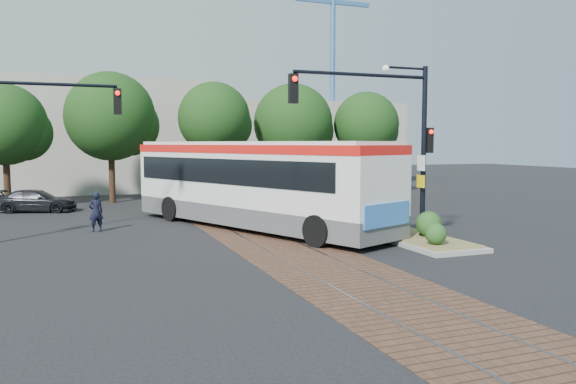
% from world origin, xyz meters
% --- Properties ---
extents(ground, '(120.00, 120.00, 0.00)m').
position_xyz_m(ground, '(0.00, 0.00, 0.00)').
color(ground, black).
rests_on(ground, ground).
extents(trackbed, '(3.60, 40.00, 0.02)m').
position_xyz_m(trackbed, '(0.00, 4.00, 0.01)').
color(trackbed, brown).
rests_on(trackbed, ground).
extents(tree_row, '(26.40, 5.60, 7.67)m').
position_xyz_m(tree_row, '(1.21, 16.42, 4.85)').
color(tree_row, '#382314').
rests_on(tree_row, ground).
extents(warehouses, '(40.00, 13.00, 8.00)m').
position_xyz_m(warehouses, '(-0.53, 28.75, 3.81)').
color(warehouses, '#ADA899').
rests_on(warehouses, ground).
extents(crane, '(8.00, 0.50, 18.00)m').
position_xyz_m(crane, '(18.00, 34.00, 10.88)').
color(crane, '#3F72B2').
rests_on(crane, ground).
extents(city_bus, '(7.90, 13.39, 3.58)m').
position_xyz_m(city_bus, '(0.33, 4.32, 2.00)').
color(city_bus, '#4C4D4F').
rests_on(city_bus, ground).
extents(traffic_island, '(2.20, 5.20, 1.13)m').
position_xyz_m(traffic_island, '(4.82, -0.90, 0.33)').
color(traffic_island, gray).
rests_on(traffic_island, ground).
extents(signal_pole_main, '(5.49, 0.46, 6.00)m').
position_xyz_m(signal_pole_main, '(3.86, -0.81, 4.16)').
color(signal_pole_main, black).
rests_on(signal_pole_main, ground).
extents(signal_pole_left, '(4.99, 0.34, 6.00)m').
position_xyz_m(signal_pole_left, '(-8.37, 4.00, 3.86)').
color(signal_pole_left, black).
rests_on(signal_pole_left, ground).
extents(officer, '(0.66, 0.53, 1.59)m').
position_xyz_m(officer, '(-5.82, 5.57, 0.79)').
color(officer, black).
rests_on(officer, ground).
extents(parked_car, '(4.22, 2.68, 1.14)m').
position_xyz_m(parked_car, '(-8.43, 13.48, 0.57)').
color(parked_car, black).
rests_on(parked_car, ground).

